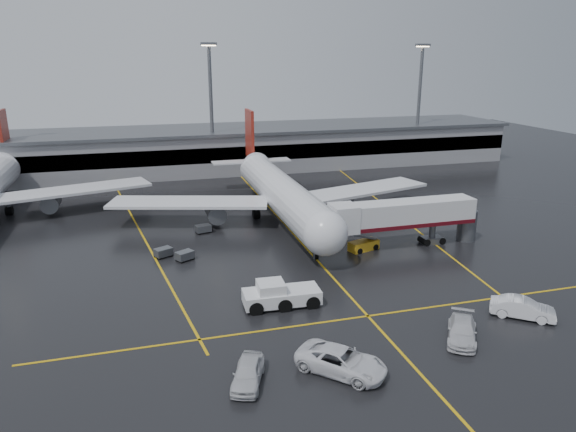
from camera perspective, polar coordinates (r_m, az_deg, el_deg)
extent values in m
plane|color=black|center=(69.20, 1.14, -2.57)|extent=(220.00, 220.00, 0.00)
cube|color=gold|center=(69.20, 1.14, -2.57)|extent=(0.25, 90.00, 0.02)
cube|color=gold|center=(50.29, 8.60, -10.61)|extent=(60.00, 0.25, 0.02)
cube|color=gold|center=(75.95, -15.74, -1.42)|extent=(9.99, 69.35, 0.02)
cube|color=gold|center=(84.55, 10.88, 0.77)|extent=(7.57, 69.64, 0.02)
cube|color=gray|center=(113.62, -5.98, 7.16)|extent=(120.00, 18.00, 8.00)
cube|color=black|center=(105.01, -5.14, 6.66)|extent=(120.00, 0.40, 3.00)
cube|color=#595B60|center=(112.98, -6.05, 9.31)|extent=(122.00, 19.00, 0.60)
cylinder|color=#595B60|center=(105.84, -8.26, 11.02)|extent=(0.70, 0.70, 25.00)
cube|color=#595B60|center=(105.33, -8.56, 17.90)|extent=(3.00, 1.20, 0.50)
cube|color=#FFE5B2|center=(105.32, -8.55, 17.74)|extent=(2.60, 0.90, 0.20)
cylinder|color=#595B60|center=(120.42, 13.90, 11.40)|extent=(0.70, 0.70, 25.00)
cube|color=#595B60|center=(119.97, 14.35, 17.44)|extent=(3.00, 1.20, 0.50)
cube|color=#FFE5B2|center=(119.97, 14.34, 17.30)|extent=(2.60, 0.90, 0.20)
cylinder|color=silver|center=(75.33, -0.62, 2.40)|extent=(5.20, 36.00, 5.20)
sphere|color=silver|center=(58.87, 4.01, -1.84)|extent=(5.20, 5.20, 5.20)
cone|color=silver|center=(95.12, -3.97, 5.80)|extent=(4.94, 8.00, 4.94)
cube|color=maroon|center=(95.27, -4.16, 8.80)|extent=(0.50, 5.50, 8.50)
cube|color=silver|center=(95.08, -3.97, 5.92)|extent=(14.00, 3.00, 0.25)
cube|color=silver|center=(75.24, -10.62, 1.46)|extent=(22.80, 11.83, 0.40)
cube|color=silver|center=(81.59, 7.86, 2.80)|extent=(22.80, 11.83, 0.40)
cylinder|color=#595B60|center=(75.03, -7.83, 0.44)|extent=(2.60, 4.50, 2.60)
cylinder|color=#595B60|center=(79.74, 5.80, 1.50)|extent=(2.60, 4.50, 2.60)
cylinder|color=#595B60|center=(62.61, 3.02, -3.77)|extent=(0.56, 0.56, 2.00)
cylinder|color=#595B60|center=(78.26, -3.45, 0.50)|extent=(0.56, 0.56, 2.00)
cylinder|color=#595B60|center=(79.81, 1.04, 0.85)|extent=(0.56, 0.56, 2.00)
cylinder|color=black|center=(62.80, 3.01, -4.23)|extent=(0.40, 1.10, 1.10)
cylinder|color=black|center=(78.38, -3.44, 0.18)|extent=(1.00, 1.40, 1.40)
cylinder|color=black|center=(79.93, 1.04, 0.54)|extent=(1.00, 1.40, 1.40)
cone|color=silver|center=(107.42, -28.01, 5.14)|extent=(4.94, 8.00, 4.94)
cube|color=maroon|center=(107.66, -28.26, 7.79)|extent=(0.50, 5.50, 8.50)
cube|color=silver|center=(107.38, -28.02, 5.25)|extent=(14.00, 3.00, 0.25)
cube|color=silver|center=(87.18, -21.94, 2.63)|extent=(22.80, 11.83, 0.40)
cylinder|color=#595B60|center=(87.01, -24.18, 1.38)|extent=(2.60, 4.50, 2.60)
cylinder|color=#595B60|center=(90.33, -27.88, 0.76)|extent=(0.56, 0.56, 2.00)
cylinder|color=black|center=(90.44, -27.84, 0.49)|extent=(1.00, 1.40, 1.40)
cube|color=silver|center=(67.06, 12.54, 0.32)|extent=(18.00, 3.20, 3.00)
cube|color=#4D0910|center=(67.43, 12.47, -0.74)|extent=(18.00, 3.30, 0.50)
cube|color=silver|center=(63.66, 6.02, -0.25)|extent=(3.00, 3.40, 3.30)
cylinder|color=#595B60|center=(69.85, 15.29, -1.70)|extent=(0.80, 0.80, 3.00)
cube|color=#595B60|center=(70.18, 15.22, -2.52)|extent=(2.60, 1.60, 0.90)
cylinder|color=#595B60|center=(72.35, 18.72, -0.95)|extent=(2.40, 2.40, 4.00)
cylinder|color=black|center=(69.64, 14.44, -2.61)|extent=(0.90, 1.80, 0.90)
cylinder|color=black|center=(70.74, 15.99, -2.43)|extent=(0.90, 1.80, 0.90)
cube|color=silver|center=(51.33, -0.69, -8.64)|extent=(7.47, 3.25, 1.26)
cube|color=silver|center=(50.68, -1.86, -7.69)|extent=(2.63, 2.63, 1.05)
cube|color=black|center=(50.68, -1.86, -7.69)|extent=(2.36, 2.36, 0.95)
cylinder|color=black|center=(51.02, -3.72, -9.31)|extent=(1.50, 3.21, 1.37)
cylinder|color=black|center=(51.49, -0.69, -9.01)|extent=(1.50, 3.21, 1.37)
cylinder|color=black|center=(52.10, 2.28, -8.70)|extent=(1.50, 3.21, 1.37)
cube|color=gold|center=(66.13, 8.15, -3.15)|extent=(4.17, 2.69, 1.18)
cube|color=#595B60|center=(65.75, 8.20, -2.23)|extent=(3.84, 2.04, 1.35)
cylinder|color=black|center=(65.42, 7.29, -3.59)|extent=(1.26, 1.97, 0.75)
cylinder|color=black|center=(67.04, 8.98, -3.15)|extent=(1.26, 1.97, 0.75)
imported|color=white|center=(41.62, 5.78, -15.30)|extent=(7.18, 7.21, 1.94)
imported|color=silver|center=(47.99, 18.26, -11.66)|extent=(5.05, 6.01, 1.65)
imported|color=silver|center=(53.62, 23.98, -9.07)|extent=(5.66, 4.99, 1.86)
imported|color=silver|center=(40.44, -4.34, -16.50)|extent=(3.70, 5.43, 1.72)
cube|color=#595B60|center=(63.34, -11.07, -4.16)|extent=(2.38, 2.12, 0.90)
cylinder|color=black|center=(62.71, -11.38, -4.86)|extent=(0.40, 0.20, 0.40)
cylinder|color=black|center=(63.55, -10.20, -4.49)|extent=(0.40, 0.20, 0.40)
cylinder|color=black|center=(63.48, -11.90, -4.62)|extent=(0.40, 0.20, 0.40)
cylinder|color=black|center=(64.31, -10.72, -4.26)|extent=(0.40, 0.20, 0.40)
cube|color=#595B60|center=(64.92, -13.30, -3.78)|extent=(2.37, 2.06, 0.90)
cylinder|color=black|center=(64.32, -13.67, -4.45)|extent=(0.40, 0.20, 0.40)
cylinder|color=black|center=(65.03, -12.44, -4.12)|extent=(0.40, 0.20, 0.40)
cylinder|color=black|center=(65.15, -14.10, -4.21)|extent=(0.40, 0.20, 0.40)
cylinder|color=black|center=(65.85, -12.88, -3.89)|extent=(0.40, 0.20, 0.40)
cube|color=#595B60|center=(72.57, -9.14, -1.31)|extent=(2.25, 1.73, 0.90)
cylinder|color=black|center=(72.02, -9.58, -1.87)|extent=(0.40, 0.20, 0.40)
cylinder|color=black|center=(72.53, -8.39, -1.68)|extent=(0.40, 0.20, 0.40)
cylinder|color=black|center=(72.91, -9.85, -1.65)|extent=(0.40, 0.20, 0.40)
cylinder|color=black|center=(73.42, -8.67, -1.46)|extent=(0.40, 0.20, 0.40)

